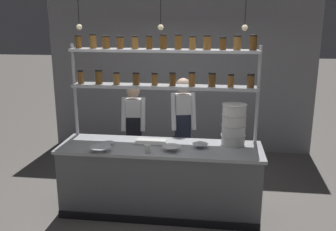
{
  "coord_description": "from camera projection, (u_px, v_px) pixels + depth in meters",
  "views": [
    {
      "loc": [
        0.69,
        -4.53,
        2.54
      ],
      "look_at": [
        0.08,
        0.2,
        1.28
      ],
      "focal_mm": 40.0,
      "sensor_mm": 36.0,
      "label": 1
    }
  ],
  "objects": [
    {
      "name": "ground_plane",
      "position": [
        160.0,
        210.0,
        5.08
      ],
      "size": [
        40.0,
        40.0,
        0.0
      ],
      "primitive_type": "plane",
      "color": "slate"
    },
    {
      "name": "back_wall",
      "position": [
        180.0,
        67.0,
        7.1
      ],
      "size": [
        5.03,
        0.12,
        3.23
      ],
      "primitive_type": "cube",
      "color": "#939399",
      "rests_on": "ground_plane"
    },
    {
      "name": "prep_counter",
      "position": [
        160.0,
        179.0,
        4.96
      ],
      "size": [
        2.63,
        0.76,
        0.92
      ],
      "color": "slate",
      "rests_on": "ground_plane"
    },
    {
      "name": "spice_shelf_unit",
      "position": [
        164.0,
        71.0,
        4.92
      ],
      "size": [
        2.51,
        0.28,
        2.33
      ],
      "color": "#B7BABF",
      "rests_on": "ground_plane"
    },
    {
      "name": "chef_left",
      "position": [
        134.0,
        128.0,
        5.71
      ],
      "size": [
        0.38,
        0.3,
        1.57
      ],
      "rotation": [
        0.0,
        0.0,
        0.12
      ],
      "color": "black",
      "rests_on": "ground_plane"
    },
    {
      "name": "chef_center",
      "position": [
        183.0,
        126.0,
        5.53
      ],
      "size": [
        0.4,
        0.33,
        1.69
      ],
      "rotation": [
        0.0,
        0.0,
        0.21
      ],
      "color": "black",
      "rests_on": "ground_plane"
    },
    {
      "name": "container_stack",
      "position": [
        234.0,
        125.0,
        4.83
      ],
      "size": [
        0.32,
        0.32,
        0.55
      ],
      "color": "white",
      "rests_on": "prep_counter"
    },
    {
      "name": "cutting_board",
      "position": [
        151.0,
        142.0,
        4.96
      ],
      "size": [
        0.4,
        0.26,
        0.02
      ],
      "color": "silver",
      "rests_on": "prep_counter"
    },
    {
      "name": "prep_bowl_near_left",
      "position": [
        108.0,
        144.0,
        4.86
      ],
      "size": [
        0.16,
        0.16,
        0.04
      ],
      "color": "silver",
      "rests_on": "prep_counter"
    },
    {
      "name": "prep_bowl_center_front",
      "position": [
        200.0,
        146.0,
        4.77
      ],
      "size": [
        0.2,
        0.2,
        0.06
      ],
      "color": "silver",
      "rests_on": "prep_counter"
    },
    {
      "name": "prep_bowl_center_back",
      "position": [
        101.0,
        150.0,
        4.61
      ],
      "size": [
        0.27,
        0.27,
        0.07
      ],
      "color": "silver",
      "rests_on": "prep_counter"
    },
    {
      "name": "prep_bowl_near_right",
      "position": [
        171.0,
        149.0,
        4.66
      ],
      "size": [
        0.23,
        0.23,
        0.06
      ],
      "color": "white",
      "rests_on": "prep_counter"
    },
    {
      "name": "serving_cup_front",
      "position": [
        147.0,
        149.0,
        4.59
      ],
      "size": [
        0.08,
        0.08,
        0.11
      ],
      "color": "silver",
      "rests_on": "prep_counter"
    },
    {
      "name": "pendant_light_row",
      "position": [
        160.0,
        23.0,
        4.45
      ],
      "size": [
        2.07,
        0.07,
        0.8
      ],
      "color": "black"
    }
  ]
}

